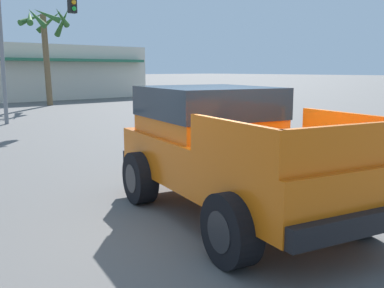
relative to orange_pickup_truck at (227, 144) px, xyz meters
The scene contains 5 objects.
ground_plane 1.21m from the orange_pickup_truck, 123.46° to the right, with size 320.00×320.00×0.00m, color #5B5956.
orange_pickup_truck is the anchor object (origin of this frame).
traffic_light_main 14.59m from the orange_pickup_truck, 77.01° to the left, with size 3.69×0.38×5.85m.
palm_tree_tall 23.36m from the orange_pickup_truck, 71.06° to the left, with size 2.96×3.06×5.95m.
storefront_building 30.92m from the orange_pickup_truck, 68.44° to the left, with size 12.51×7.35×3.97m.
Camera 1 is at (-4.71, -4.16, 2.21)m, focal length 42.00 mm.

